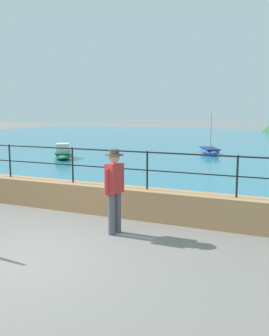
% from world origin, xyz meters
% --- Properties ---
extents(ground_plane, '(120.00, 120.00, 0.00)m').
position_xyz_m(ground_plane, '(0.00, 0.00, 0.00)').
color(ground_plane, slate).
extents(promenade_wall, '(20.00, 0.56, 0.70)m').
position_xyz_m(promenade_wall, '(0.00, 3.20, 0.35)').
color(promenade_wall, tan).
rests_on(promenade_wall, ground).
extents(railing, '(18.44, 0.04, 0.90)m').
position_xyz_m(railing, '(0.00, 3.20, 1.33)').
color(railing, black).
rests_on(railing, promenade_wall).
extents(lake_water, '(64.00, 44.32, 0.06)m').
position_xyz_m(lake_water, '(0.00, 25.84, 0.03)').
color(lake_water, teal).
rests_on(lake_water, ground).
extents(person_walking, '(0.38, 0.56, 1.75)m').
position_xyz_m(person_walking, '(0.84, 1.89, 0.98)').
color(person_walking, '#4C4C56').
rests_on(person_walking, ground).
extents(boat_0, '(2.03, 2.41, 0.76)m').
position_xyz_m(boat_0, '(-7.12, 11.50, 0.33)').
color(boat_0, '#338C59').
rests_on(boat_0, lake_water).
extents(boat_1, '(1.87, 2.45, 2.31)m').
position_xyz_m(boat_1, '(-0.64, 16.51, 0.26)').
color(boat_1, '#2D4C9E').
rests_on(boat_1, lake_water).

